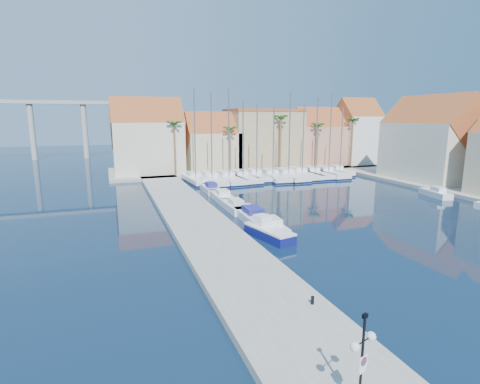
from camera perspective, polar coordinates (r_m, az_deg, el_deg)
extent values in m
plane|color=black|center=(30.04, 16.73, -9.57)|extent=(260.00, 260.00, 0.00)
cube|color=gray|center=(38.20, -6.75, -4.25)|extent=(6.00, 77.00, 0.50)
cube|color=gray|center=(76.11, 1.40, 3.66)|extent=(54.00, 16.00, 0.50)
cube|color=gray|center=(62.52, 32.56, 0.15)|extent=(12.00, 60.00, 0.50)
cylinder|color=black|center=(14.39, 18.04, -23.67)|extent=(0.09, 0.09, 3.73)
cylinder|color=black|center=(13.76, 17.70, -21.23)|extent=(0.46, 0.20, 0.05)
cylinder|color=black|center=(14.10, 18.82, -20.44)|extent=(0.46, 0.20, 0.05)
sphere|color=white|center=(13.59, 17.11, -21.64)|extent=(0.34, 0.34, 0.34)
sphere|color=white|center=(14.28, 19.35, -20.06)|extent=(0.34, 0.34, 0.34)
cube|color=black|center=(13.47, 18.52, -17.46)|extent=(0.23, 0.17, 0.15)
cube|color=white|center=(14.31, 18.27, -23.44)|extent=(0.45, 0.18, 0.47)
cylinder|color=red|center=(14.28, 18.36, -23.32)|extent=(0.30, 0.12, 0.32)
cylinder|color=#1933A5|center=(14.27, 18.40, -23.33)|extent=(0.21, 0.08, 0.22)
cube|color=white|center=(14.50, 18.18, -24.51)|extent=(0.36, 0.15, 0.13)
cylinder|color=black|center=(21.50, 10.99, -15.89)|extent=(0.18, 0.18, 0.45)
cube|color=navy|center=(33.10, 4.46, -6.41)|extent=(2.92, 5.57, 0.80)
cube|color=white|center=(32.96, 4.47, -5.60)|extent=(2.92, 5.57, 0.18)
cube|color=white|center=(33.64, 3.39, -4.37)|extent=(1.44, 1.64, 0.97)
cube|color=white|center=(35.40, 4.54, -5.22)|extent=(2.32, 6.10, 0.80)
cube|color=white|center=(34.67, 4.90, -4.38)|extent=(1.48, 2.18, 0.60)
cube|color=white|center=(39.30, 1.59, -3.50)|extent=(2.48, 7.28, 0.80)
cube|color=navy|center=(38.47, 1.96, -2.75)|extent=(1.68, 2.57, 0.60)
cube|color=white|center=(42.87, -0.90, -2.23)|extent=(1.88, 5.85, 0.80)
cube|color=white|center=(42.17, -0.65, -1.48)|extent=(1.31, 2.05, 0.60)
cube|color=white|center=(48.22, -2.83, -0.71)|extent=(2.28, 6.44, 0.80)
cube|color=white|center=(47.47, -2.64, -0.03)|extent=(1.51, 2.28, 0.60)
cube|color=white|center=(53.50, -4.55, 0.48)|extent=(2.08, 5.98, 0.80)
cube|color=navy|center=(52.81, -4.41, 1.11)|extent=(1.39, 2.11, 0.60)
cube|color=white|center=(58.39, -5.46, 1.39)|extent=(2.03, 5.96, 0.80)
cube|color=white|center=(57.71, -5.31, 1.98)|extent=(1.37, 2.10, 0.60)
cube|color=white|center=(56.39, 27.61, -0.23)|extent=(2.35, 5.06, 0.80)
cube|color=white|center=(55.89, 27.98, 0.37)|extent=(1.36, 1.86, 0.60)
cube|color=white|center=(60.94, -6.87, 1.87)|extent=(3.07, 9.56, 1.00)
cube|color=#0C173C|center=(61.00, -6.86, 1.58)|extent=(3.13, 9.62, 0.28)
cube|color=white|center=(61.71, -7.14, 2.74)|extent=(1.90, 2.93, 0.60)
cylinder|color=slate|center=(59.72, -6.91, 8.79)|extent=(0.20, 0.20, 13.74)
cube|color=white|center=(60.90, -4.40, 1.92)|extent=(3.40, 11.59, 1.00)
cube|color=#0C173C|center=(60.96, -4.40, 1.62)|extent=(3.46, 11.66, 0.28)
cube|color=white|center=(61.88, -4.66, 2.81)|extent=(2.21, 3.52, 0.60)
cylinder|color=slate|center=(59.59, -4.38, 8.57)|extent=(0.20, 0.20, 13.18)
cube|color=white|center=(61.78, -1.85, 2.08)|extent=(3.20, 11.49, 1.00)
cube|color=#0C173C|center=(61.84, -1.85, 1.79)|extent=(3.26, 11.55, 0.28)
cube|color=white|center=(62.73, -2.19, 2.96)|extent=(2.15, 3.47, 0.60)
cylinder|color=slate|center=(60.49, -1.72, 8.93)|extent=(0.20, 0.20, 13.79)
cube|color=white|center=(62.59, 0.25, 2.21)|extent=(3.50, 11.06, 1.00)
cube|color=#0C173C|center=(62.64, 0.25, 1.92)|extent=(3.56, 11.13, 0.28)
cube|color=white|center=(63.46, -0.14, 3.07)|extent=(2.18, 3.39, 0.60)
cylinder|color=slate|center=(61.39, 0.46, 8.11)|extent=(0.20, 0.20, 11.95)
cube|color=white|center=(64.26, 2.40, 2.44)|extent=(3.25, 10.33, 1.00)
cube|color=#0C173C|center=(64.31, 2.40, 2.16)|extent=(3.32, 10.39, 0.28)
cube|color=white|center=(65.10, 2.12, 3.27)|extent=(2.03, 3.16, 0.60)
cylinder|color=slate|center=(63.11, 2.60, 8.04)|extent=(0.20, 0.20, 11.62)
cube|color=white|center=(64.28, 4.84, 2.41)|extent=(3.64, 11.53, 1.00)
cube|color=#0C173C|center=(64.33, 4.84, 2.13)|extent=(3.71, 11.60, 0.28)
cube|color=white|center=(65.21, 4.50, 3.26)|extent=(2.27, 3.53, 0.60)
cylinder|color=slate|center=(63.09, 5.12, 7.74)|extent=(0.20, 0.20, 11.04)
cube|color=white|center=(65.24, 7.16, 2.49)|extent=(3.07, 11.60, 1.00)
cube|color=#0C173C|center=(65.29, 7.15, 2.22)|extent=(3.13, 11.66, 0.28)
cube|color=white|center=(66.15, 6.72, 3.33)|extent=(2.13, 3.49, 0.60)
cylinder|color=slate|center=(64.01, 7.56, 8.89)|extent=(0.20, 0.20, 13.61)
cube|color=white|center=(67.35, 9.19, 2.72)|extent=(3.15, 11.90, 1.00)
cube|color=#0C173C|center=(67.40, 9.18, 2.45)|extent=(3.21, 11.96, 0.28)
cube|color=white|center=(68.27, 8.72, 3.52)|extent=(2.18, 3.58, 0.60)
cylinder|color=slate|center=(66.19, 9.61, 7.97)|extent=(0.20, 0.20, 11.44)
cube|color=white|center=(68.48, 11.12, 2.79)|extent=(3.36, 11.53, 1.00)
cube|color=#0C173C|center=(68.53, 11.11, 2.53)|extent=(3.42, 11.59, 0.28)
cube|color=white|center=(69.36, 10.70, 3.58)|extent=(2.20, 3.50, 0.60)
cylinder|color=slate|center=(67.32, 11.58, 8.49)|extent=(0.20, 0.20, 12.71)
cube|color=white|center=(69.26, 13.09, 2.80)|extent=(3.17, 11.20, 1.00)
cube|color=#0C173C|center=(69.31, 13.08, 2.54)|extent=(3.23, 11.26, 0.28)
cube|color=white|center=(70.09, 12.65, 3.58)|extent=(2.11, 3.39, 0.60)
cylinder|color=slate|center=(68.11, 13.61, 8.86)|extent=(0.20, 0.20, 13.70)
cube|color=white|center=(71.83, 14.79, 3.02)|extent=(2.62, 8.15, 1.00)
cube|color=#0C173C|center=(71.87, 14.77, 2.77)|extent=(2.68, 8.21, 0.28)
cube|color=white|center=(72.41, 14.50, 3.74)|extent=(1.62, 2.50, 0.60)
cylinder|color=slate|center=(70.89, 15.20, 7.79)|extent=(0.20, 0.20, 11.04)
cube|color=beige|center=(69.98, -13.86, 6.56)|extent=(12.00, 9.00, 9.00)
cube|color=brown|center=(69.77, -14.03, 10.25)|extent=(12.30, 9.00, 9.00)
cube|color=tan|center=(72.26, -4.27, 6.21)|extent=(10.00, 8.00, 7.00)
cube|color=brown|center=(72.03, -4.31, 8.98)|extent=(10.30, 8.00, 8.00)
cube|color=#9F8862|center=(76.68, 3.54, 8.02)|extent=(14.00, 10.00, 11.00)
cube|color=brown|center=(76.55, 3.59, 12.32)|extent=(14.20, 10.20, 0.50)
cube|color=tan|center=(81.36, 11.66, 6.94)|extent=(10.00, 8.00, 8.00)
cube|color=brown|center=(81.17, 11.78, 9.75)|extent=(10.30, 8.00, 8.00)
cube|color=silver|center=(85.49, 17.25, 7.54)|extent=(8.00, 8.00, 10.00)
cube|color=brown|center=(85.34, 17.46, 10.89)|extent=(8.30, 8.00, 8.00)
cube|color=beige|center=(67.73, 27.02, 5.51)|extent=(9.00, 14.00, 9.00)
cube|color=brown|center=(67.52, 27.37, 9.30)|extent=(9.00, 14.30, 9.00)
cylinder|color=brown|center=(65.58, -9.90, 6.42)|extent=(0.36, 0.36, 9.00)
sphere|color=#1B5418|center=(65.36, -10.03, 10.22)|extent=(2.60, 2.60, 2.60)
cylinder|color=brown|center=(68.02, -1.51, 6.34)|extent=(0.36, 0.36, 8.00)
sphere|color=#1B5418|center=(67.79, -1.53, 9.58)|extent=(2.60, 2.60, 2.60)
cylinder|color=brown|center=(71.67, 6.17, 7.34)|extent=(0.36, 0.36, 10.00)
sphere|color=#1B5418|center=(71.49, 6.25, 11.22)|extent=(2.60, 2.60, 2.60)
cylinder|color=brown|center=(75.53, 11.67, 6.80)|extent=(0.36, 0.36, 8.50)
sphere|color=#1B5418|center=(75.33, 11.80, 9.91)|extent=(2.60, 2.60, 2.60)
cylinder|color=brown|center=(79.92, 16.64, 7.16)|extent=(0.36, 0.36, 9.50)
sphere|color=#1B5418|center=(79.75, 16.83, 10.46)|extent=(2.60, 2.60, 2.60)
cube|color=#9E9E99|center=(106.55, -31.65, 11.63)|extent=(48.00, 2.20, 0.90)
cylinder|color=#9E9E99|center=(105.84, -29.12, 8.09)|extent=(1.40, 1.40, 14.00)
cylinder|color=#9E9E99|center=(104.59, -22.57, 8.63)|extent=(1.40, 1.40, 14.00)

